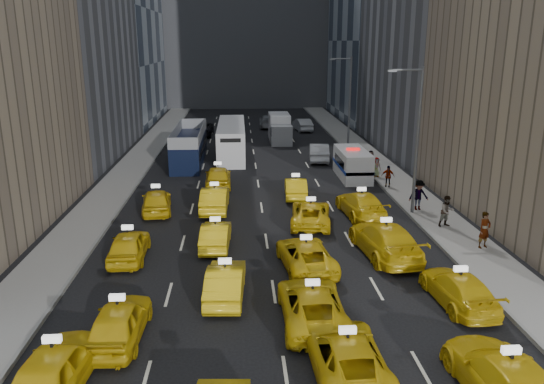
# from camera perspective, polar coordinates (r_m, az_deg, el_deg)

# --- Properties ---
(ground) EXTENTS (160.00, 160.00, 0.00)m
(ground) POSITION_cam_1_polar(r_m,az_deg,el_deg) (21.50, 0.54, -13.01)
(ground) COLOR black
(ground) RESTS_ON ground
(sidewalk_west) EXTENTS (3.00, 90.00, 0.15)m
(sidewalk_west) POSITION_cam_1_polar(r_m,az_deg,el_deg) (45.89, -14.97, 2.38)
(sidewalk_west) COLOR gray
(sidewalk_west) RESTS_ON ground
(sidewalk_east) EXTENTS (3.00, 90.00, 0.15)m
(sidewalk_east) POSITION_cam_1_polar(r_m,az_deg,el_deg) (46.51, 11.31, 2.79)
(sidewalk_east) COLOR gray
(sidewalk_east) RESTS_ON ground
(curb_west) EXTENTS (0.15, 90.00, 0.18)m
(curb_west) POSITION_cam_1_polar(r_m,az_deg,el_deg) (45.62, -13.19, 2.44)
(curb_west) COLOR slate
(curb_west) RESTS_ON ground
(curb_east) EXTENTS (0.15, 90.00, 0.18)m
(curb_east) POSITION_cam_1_polar(r_m,az_deg,el_deg) (46.16, 9.57, 2.80)
(curb_east) COLOR slate
(curb_east) RESTS_ON ground
(streetlight_near) EXTENTS (2.15, 0.22, 9.00)m
(streetlight_near) POSITION_cam_1_polar(r_m,az_deg,el_deg) (32.99, 15.21, 5.81)
(streetlight_near) COLOR #595B60
(streetlight_near) RESTS_ON ground
(streetlight_far) EXTENTS (2.15, 0.22, 9.00)m
(streetlight_far) POSITION_cam_1_polar(r_m,az_deg,el_deg) (52.14, 8.24, 9.74)
(streetlight_far) COLOR #595B60
(streetlight_far) RESTS_ON ground
(taxi_0) EXTENTS (2.27, 4.75, 1.57)m
(taxi_0) POSITION_cam_1_polar(r_m,az_deg,el_deg) (18.30, -22.24, -17.12)
(taxi_0) COLOR gold
(taxi_0) RESTS_ON ground
(taxi_2) EXTENTS (2.48, 5.08, 1.39)m
(taxi_2) POSITION_cam_1_polar(r_m,az_deg,el_deg) (17.95, 8.02, -17.00)
(taxi_2) COLOR gold
(taxi_2) RESTS_ON ground
(taxi_3) EXTENTS (2.48, 5.54, 1.58)m
(taxi_3) POSITION_cam_1_polar(r_m,az_deg,el_deg) (17.95, 23.96, -18.01)
(taxi_3) COLOR gold
(taxi_3) RESTS_ON ground
(taxi_4) EXTENTS (1.88, 4.38, 1.47)m
(taxi_4) POSITION_cam_1_polar(r_m,az_deg,el_deg) (20.27, -16.11, -13.24)
(taxi_4) COLOR gold
(taxi_4) RESTS_ON ground
(taxi_5) EXTENTS (1.74, 4.39, 1.42)m
(taxi_5) POSITION_cam_1_polar(r_m,az_deg,el_deg) (22.58, -5.03, -9.57)
(taxi_5) COLOR gold
(taxi_5) RESTS_ON ground
(taxi_6) EXTENTS (2.40, 5.14, 1.42)m
(taxi_6) POSITION_cam_1_polar(r_m,az_deg,el_deg) (20.74, 4.33, -11.98)
(taxi_6) COLOR gold
(taxi_6) RESTS_ON ground
(taxi_7) EXTENTS (2.18, 4.75, 1.35)m
(taxi_7) POSITION_cam_1_polar(r_m,az_deg,el_deg) (23.25, 19.43, -9.80)
(taxi_7) COLOR gold
(taxi_7) RESTS_ON ground
(taxi_8) EXTENTS (1.81, 4.28, 1.44)m
(taxi_8) POSITION_cam_1_polar(r_m,az_deg,el_deg) (27.14, -15.15, -5.56)
(taxi_8) COLOR gold
(taxi_8) RESTS_ON ground
(taxi_9) EXTENTS (1.58, 4.10, 1.33)m
(taxi_9) POSITION_cam_1_polar(r_m,az_deg,el_deg) (27.85, -6.07, -4.63)
(taxi_9) COLOR gold
(taxi_9) RESTS_ON ground
(taxi_10) EXTENTS (2.76, 5.05, 1.34)m
(taxi_10) POSITION_cam_1_polar(r_m,az_deg,el_deg) (25.28, 3.65, -6.76)
(taxi_10) COLOR gold
(taxi_10) RESTS_ON ground
(taxi_11) EXTENTS (2.96, 6.00, 1.68)m
(taxi_11) POSITION_cam_1_polar(r_m,az_deg,el_deg) (27.18, 12.06, -5.05)
(taxi_11) COLOR gold
(taxi_11) RESTS_ON ground
(taxi_12) EXTENTS (2.30, 4.60, 1.50)m
(taxi_12) POSITION_cam_1_polar(r_m,az_deg,el_deg) (34.00, -12.31, -0.94)
(taxi_12) COLOR gold
(taxi_12) RESTS_ON ground
(taxi_13) EXTENTS (1.76, 4.71, 1.54)m
(taxi_13) POSITION_cam_1_polar(r_m,az_deg,el_deg) (33.79, -6.17, -0.73)
(taxi_13) COLOR gold
(taxi_13) RESTS_ON ground
(taxi_14) EXTENTS (2.86, 5.07, 1.34)m
(taxi_14) POSITION_cam_1_polar(r_m,az_deg,el_deg) (31.19, 4.18, -2.30)
(taxi_14) COLOR gold
(taxi_14) RESTS_ON ground
(taxi_15) EXTENTS (2.59, 5.38, 1.51)m
(taxi_15) POSITION_cam_1_polar(r_m,az_deg,el_deg) (32.96, 9.54, -1.32)
(taxi_15) COLOR gold
(taxi_15) RESTS_ON ground
(taxi_16) EXTENTS (1.96, 4.67, 1.58)m
(taxi_16) POSITION_cam_1_polar(r_m,az_deg,el_deg) (39.22, -5.82, 1.66)
(taxi_16) COLOR gold
(taxi_16) RESTS_ON ground
(taxi_17) EXTENTS (1.65, 4.18, 1.36)m
(taxi_17) POSITION_cam_1_polar(r_m,az_deg,el_deg) (36.53, 2.55, 0.48)
(taxi_17) COLOR gold
(taxi_17) RESTS_ON ground
(nypd_van) EXTENTS (2.43, 5.64, 2.38)m
(nypd_van) POSITION_cam_1_polar(r_m,az_deg,el_deg) (42.14, 8.65, 2.96)
(nypd_van) COLOR silver
(nypd_van) RESTS_ON ground
(double_decker) EXTENTS (2.49, 10.63, 3.09)m
(double_decker) POSITION_cam_1_polar(r_m,az_deg,el_deg) (47.62, -8.88, 5.00)
(double_decker) COLOR black
(double_decker) RESTS_ON ground
(city_bus) EXTENTS (4.00, 11.94, 3.03)m
(city_bus) POSITION_cam_1_polar(r_m,az_deg,el_deg) (50.05, -4.38, 5.64)
(city_bus) COLOR silver
(city_bus) RESTS_ON ground
(box_truck) EXTENTS (2.57, 6.39, 2.86)m
(box_truck) POSITION_cam_1_polar(r_m,az_deg,el_deg) (57.06, 0.84, 6.86)
(box_truck) COLOR white
(box_truck) RESTS_ON ground
(misc_car_0) EXTENTS (2.19, 4.95, 1.58)m
(misc_car_0) POSITION_cam_1_polar(r_m,az_deg,el_deg) (47.90, 5.07, 4.29)
(misc_car_0) COLOR #AEB0B6
(misc_car_0) RESTS_ON ground
(misc_car_1) EXTENTS (2.92, 6.01, 1.65)m
(misc_car_1) POSITION_cam_1_polar(r_m,az_deg,el_deg) (61.53, -7.71, 6.84)
(misc_car_1) COLOR black
(misc_car_1) RESTS_ON ground
(misc_car_2) EXTENTS (2.37, 5.43, 1.56)m
(misc_car_2) POSITION_cam_1_polar(r_m,az_deg,el_deg) (66.58, -0.40, 7.63)
(misc_car_2) COLOR gray
(misc_car_2) RESTS_ON ground
(misc_car_3) EXTENTS (1.97, 4.18, 1.38)m
(misc_car_3) POSITION_cam_1_polar(r_m,az_deg,el_deg) (63.66, -3.81, 7.13)
(misc_car_3) COLOR black
(misc_car_3) RESTS_ON ground
(misc_car_4) EXTENTS (2.15, 4.67, 1.48)m
(misc_car_4) POSITION_cam_1_polar(r_m,az_deg,el_deg) (64.12, 3.30, 7.24)
(misc_car_4) COLOR #A5A8AD
(misc_car_4) RESTS_ON ground
(pedestrian_0) EXTENTS (0.81, 0.67, 1.91)m
(pedestrian_0) POSITION_cam_1_polar(r_m,az_deg,el_deg) (29.25, 21.90, -3.80)
(pedestrian_0) COLOR gray
(pedestrian_0) RESTS_ON sidewalk_east
(pedestrian_1) EXTENTS (0.97, 0.68, 1.81)m
(pedestrian_1) POSITION_cam_1_polar(r_m,az_deg,el_deg) (31.84, 18.30, -1.98)
(pedestrian_1) COLOR gray
(pedestrian_1) RESTS_ON sidewalk_east
(pedestrian_2) EXTENTS (1.25, 0.53, 1.91)m
(pedestrian_2) POSITION_cam_1_polar(r_m,az_deg,el_deg) (34.44, 15.50, -0.32)
(pedestrian_2) COLOR gray
(pedestrian_2) RESTS_ON sidewalk_east
(pedestrian_3) EXTENTS (1.01, 0.73, 1.57)m
(pedestrian_3) POSITION_cam_1_polar(r_m,az_deg,el_deg) (39.47, 12.36, 1.68)
(pedestrian_3) COLOR gray
(pedestrian_3) RESTS_ON sidewalk_east
(pedestrian_4) EXTENTS (0.80, 0.50, 1.53)m
(pedestrian_4) POSITION_cam_1_polar(r_m,az_deg,el_deg) (42.29, 11.14, 2.67)
(pedestrian_4) COLOR gray
(pedestrian_4) RESTS_ON sidewalk_east
(pedestrian_5) EXTENTS (1.54, 0.58, 1.63)m
(pedestrian_5) POSITION_cam_1_polar(r_m,az_deg,el_deg) (44.36, 10.57, 3.37)
(pedestrian_5) COLOR gray
(pedestrian_5) RESTS_ON sidewalk_east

